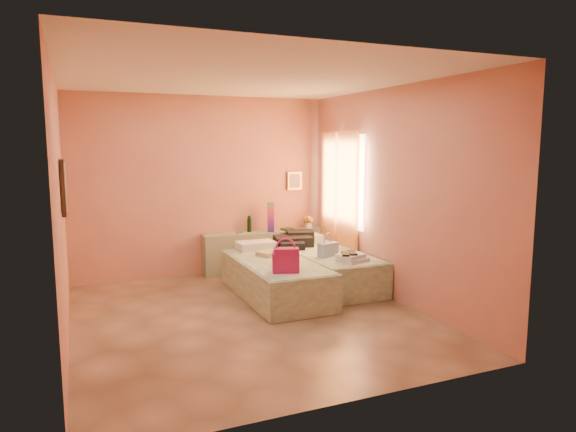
{
  "coord_description": "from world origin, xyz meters",
  "views": [
    {
      "loc": [
        -1.87,
        -5.64,
        2.06
      ],
      "look_at": [
        0.86,
        0.85,
        1.07
      ],
      "focal_mm": 32.0,
      "sensor_mm": 36.0,
      "label": 1
    }
  ],
  "objects_px": {
    "headboard_ledge": "(265,251)",
    "flower_vase": "(309,221)",
    "bed_left": "(276,279)",
    "green_book": "(287,229)",
    "magenta_handbag": "(286,260)",
    "water_bottle": "(249,224)",
    "towel_stack": "(353,258)",
    "bed_right": "(326,268)",
    "blue_handbag": "(328,250)"
  },
  "relations": [
    {
      "from": "headboard_ledge",
      "to": "flower_vase",
      "type": "height_order",
      "value": "flower_vase"
    },
    {
      "from": "bed_left",
      "to": "green_book",
      "type": "bearing_deg",
      "value": 61.62
    },
    {
      "from": "bed_left",
      "to": "magenta_handbag",
      "type": "distance_m",
      "value": 0.76
    },
    {
      "from": "water_bottle",
      "to": "towel_stack",
      "type": "distance_m",
      "value": 2.1
    },
    {
      "from": "flower_vase",
      "to": "towel_stack",
      "type": "xyz_separation_m",
      "value": [
        -0.21,
        -1.83,
        -0.23
      ]
    },
    {
      "from": "bed_left",
      "to": "towel_stack",
      "type": "height_order",
      "value": "towel_stack"
    },
    {
      "from": "bed_left",
      "to": "green_book",
      "type": "xyz_separation_m",
      "value": [
        0.76,
        1.43,
        0.42
      ]
    },
    {
      "from": "bed_right",
      "to": "flower_vase",
      "type": "relative_size",
      "value": 7.78
    },
    {
      "from": "bed_right",
      "to": "green_book",
      "type": "bearing_deg",
      "value": 96.41
    },
    {
      "from": "headboard_ledge",
      "to": "magenta_handbag",
      "type": "relative_size",
      "value": 6.32
    },
    {
      "from": "bed_left",
      "to": "flower_vase",
      "type": "xyz_separation_m",
      "value": [
        1.14,
        1.38,
        0.53
      ]
    },
    {
      "from": "bed_left",
      "to": "water_bottle",
      "type": "relative_size",
      "value": 7.95
    },
    {
      "from": "headboard_ledge",
      "to": "green_book",
      "type": "xyz_separation_m",
      "value": [
        0.39,
        -0.0,
        0.34
      ]
    },
    {
      "from": "bed_right",
      "to": "magenta_handbag",
      "type": "relative_size",
      "value": 6.17
    },
    {
      "from": "blue_handbag",
      "to": "towel_stack",
      "type": "xyz_separation_m",
      "value": [
        0.15,
        -0.42,
        -0.05
      ]
    },
    {
      "from": "water_bottle",
      "to": "green_book",
      "type": "height_order",
      "value": "water_bottle"
    },
    {
      "from": "bed_right",
      "to": "water_bottle",
      "type": "height_order",
      "value": "water_bottle"
    },
    {
      "from": "bed_right",
      "to": "towel_stack",
      "type": "height_order",
      "value": "towel_stack"
    },
    {
      "from": "bed_right",
      "to": "water_bottle",
      "type": "bearing_deg",
      "value": 122.23
    },
    {
      "from": "green_book",
      "to": "magenta_handbag",
      "type": "height_order",
      "value": "magenta_handbag"
    },
    {
      "from": "bed_left",
      "to": "flower_vase",
      "type": "bearing_deg",
      "value": 50.21
    },
    {
      "from": "bed_right",
      "to": "blue_handbag",
      "type": "relative_size",
      "value": 6.73
    },
    {
      "from": "bed_left",
      "to": "bed_right",
      "type": "relative_size",
      "value": 1.0
    },
    {
      "from": "magenta_handbag",
      "to": "towel_stack",
      "type": "xyz_separation_m",
      "value": [
        1.05,
        0.18,
        -0.1
      ]
    },
    {
      "from": "water_bottle",
      "to": "blue_handbag",
      "type": "xyz_separation_m",
      "value": [
        0.65,
        -1.51,
        -0.18
      ]
    },
    {
      "from": "magenta_handbag",
      "to": "water_bottle",
      "type": "bearing_deg",
      "value": 100.38
    },
    {
      "from": "bed_left",
      "to": "water_bottle",
      "type": "bearing_deg",
      "value": 84.95
    },
    {
      "from": "water_bottle",
      "to": "blue_handbag",
      "type": "distance_m",
      "value": 1.66
    },
    {
      "from": "headboard_ledge",
      "to": "bed_left",
      "type": "bearing_deg",
      "value": -104.67
    },
    {
      "from": "bed_left",
      "to": "bed_right",
      "type": "height_order",
      "value": "same"
    },
    {
      "from": "flower_vase",
      "to": "magenta_handbag",
      "type": "xyz_separation_m",
      "value": [
        -1.26,
        -2.02,
        -0.13
      ]
    },
    {
      "from": "flower_vase",
      "to": "towel_stack",
      "type": "height_order",
      "value": "flower_vase"
    },
    {
      "from": "water_bottle",
      "to": "towel_stack",
      "type": "xyz_separation_m",
      "value": [
        0.81,
        -1.93,
        -0.23
      ]
    },
    {
      "from": "green_book",
      "to": "flower_vase",
      "type": "bearing_deg",
      "value": -26.84
    },
    {
      "from": "water_bottle",
      "to": "flower_vase",
      "type": "relative_size",
      "value": 0.98
    },
    {
      "from": "water_bottle",
      "to": "flower_vase",
      "type": "height_order",
      "value": "flower_vase"
    },
    {
      "from": "flower_vase",
      "to": "towel_stack",
      "type": "bearing_deg",
      "value": -96.59
    },
    {
      "from": "green_book",
      "to": "flower_vase",
      "type": "height_order",
      "value": "flower_vase"
    },
    {
      "from": "headboard_ledge",
      "to": "flower_vase",
      "type": "xyz_separation_m",
      "value": [
        0.77,
        -0.05,
        0.45
      ]
    },
    {
      "from": "blue_handbag",
      "to": "towel_stack",
      "type": "bearing_deg",
      "value": -86.97
    },
    {
      "from": "green_book",
      "to": "towel_stack",
      "type": "height_order",
      "value": "green_book"
    },
    {
      "from": "towel_stack",
      "to": "bed_left",
      "type": "bearing_deg",
      "value": 154.14
    },
    {
      "from": "blue_handbag",
      "to": "headboard_ledge",
      "type": "bearing_deg",
      "value": 88.12
    },
    {
      "from": "bed_left",
      "to": "towel_stack",
      "type": "xyz_separation_m",
      "value": [
        0.93,
        -0.45,
        0.3
      ]
    },
    {
      "from": "headboard_ledge",
      "to": "bed_left",
      "type": "height_order",
      "value": "headboard_ledge"
    },
    {
      "from": "bed_left",
      "to": "bed_right",
      "type": "distance_m",
      "value": 0.94
    },
    {
      "from": "bed_right",
      "to": "flower_vase",
      "type": "xyz_separation_m",
      "value": [
        0.24,
        1.13,
        0.53
      ]
    },
    {
      "from": "magenta_handbag",
      "to": "flower_vase",
      "type": "bearing_deg",
      "value": 74.91
    },
    {
      "from": "blue_handbag",
      "to": "bed_left",
      "type": "bearing_deg",
      "value": 160.35
    },
    {
      "from": "bed_right",
      "to": "blue_handbag",
      "type": "xyz_separation_m",
      "value": [
        -0.12,
        -0.29,
        0.35
      ]
    }
  ]
}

